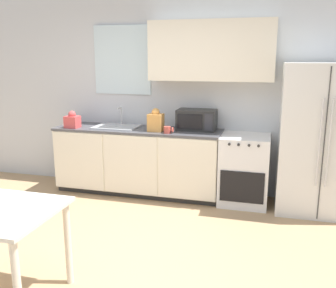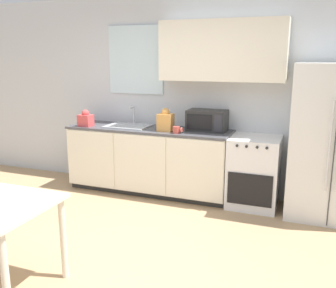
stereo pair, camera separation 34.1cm
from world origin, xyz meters
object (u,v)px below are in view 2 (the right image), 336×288
object	(u,v)px
oven_range	(254,172)
coffee_mug	(177,130)
microwave	(207,120)
refrigerator	(333,143)

from	to	relation	value
oven_range	coffee_mug	size ratio (longest dim) A/B	7.09
microwave	coffee_mug	bearing A→B (deg)	-134.77
refrigerator	coffee_mug	world-z (taller)	refrigerator
refrigerator	oven_range	bearing A→B (deg)	177.88
oven_range	microwave	bearing A→B (deg)	170.39
oven_range	microwave	size ratio (longest dim) A/B	1.75
microwave	refrigerator	bearing A→B (deg)	-5.34
microwave	coffee_mug	world-z (taller)	microwave
refrigerator	coffee_mug	size ratio (longest dim) A/B	14.29
microwave	coffee_mug	distance (m)	0.45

